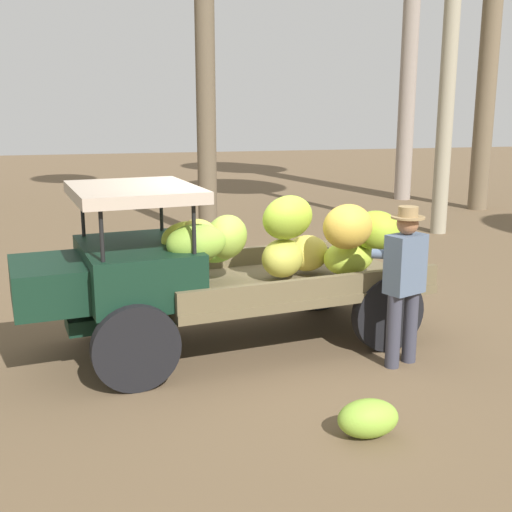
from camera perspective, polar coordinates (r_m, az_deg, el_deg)
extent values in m
plane|color=brown|center=(7.68, -0.03, -7.17)|extent=(60.00, 60.00, 0.00)
cube|color=black|center=(7.39, -0.72, -4.12)|extent=(4.02, 1.01, 0.16)
cylinder|color=black|center=(6.29, -10.49, -7.99)|extent=(0.86, 0.26, 0.85)
cylinder|color=black|center=(7.78, -12.93, -3.94)|extent=(0.86, 0.26, 0.85)
cylinder|color=black|center=(7.33, 11.53, -4.95)|extent=(0.86, 0.26, 0.85)
cylinder|color=black|center=(8.64, 5.69, -1.94)|extent=(0.86, 0.26, 0.85)
cube|color=brown|center=(7.51, 2.48, -2.42)|extent=(3.22, 2.13, 0.10)
cube|color=brown|center=(6.77, 5.31, -2.80)|extent=(2.98, 0.51, 0.22)
cube|color=brown|center=(8.18, 0.16, 0.06)|extent=(2.98, 0.51, 0.22)
cube|color=black|center=(6.91, -10.43, -1.22)|extent=(1.31, 1.66, 0.55)
cube|color=black|center=(6.81, -17.84, -2.34)|extent=(0.84, 1.15, 0.44)
cylinder|color=black|center=(6.09, -13.43, 2.01)|extent=(0.04, 0.04, 0.55)
cylinder|color=black|center=(7.36, -15.01, 3.80)|extent=(0.04, 0.04, 0.55)
cylinder|color=black|center=(6.28, -5.48, 2.64)|extent=(0.04, 0.04, 0.55)
cylinder|color=black|center=(7.51, -8.34, 4.30)|extent=(0.04, 0.04, 0.55)
cube|color=#B4A28E|center=(6.75, -10.72, 5.57)|extent=(1.42, 1.68, 0.12)
ellipsoid|color=gold|center=(7.41, 2.36, -0.18)|extent=(0.76, 0.75, 0.53)
ellipsoid|color=#95B52C|center=(7.53, 10.50, 2.22)|extent=(0.75, 0.75, 0.58)
ellipsoid|color=#97B631|center=(7.25, 2.80, 3.40)|extent=(0.79, 0.77, 0.63)
ellipsoid|color=#94B23F|center=(7.24, -2.64, 1.68)|extent=(0.79, 0.79, 0.61)
ellipsoid|color=#B3CE3C|center=(7.61, 8.15, -0.12)|extent=(0.77, 0.66, 0.48)
ellipsoid|color=gold|center=(7.66, 4.49, 0.26)|extent=(0.67, 0.70, 0.56)
ellipsoid|color=gold|center=(7.17, 8.07, 2.57)|extent=(0.67, 0.66, 0.58)
ellipsoid|color=#BFD23F|center=(6.92, -6.01, 1.47)|extent=(0.67, 0.57, 0.47)
ellipsoid|color=#83C43C|center=(7.32, -3.52, 1.21)|extent=(0.75, 0.70, 0.46)
ellipsoid|color=gold|center=(6.90, -5.17, 1.28)|extent=(0.53, 0.64, 0.61)
ellipsoid|color=#85AF3A|center=(6.53, -5.27, 1.17)|extent=(0.66, 0.47, 0.42)
cylinder|color=#373845|center=(6.88, 11.99, -6.48)|extent=(0.15, 0.15, 0.79)
cylinder|color=#373845|center=(7.07, 13.41, -6.03)|extent=(0.15, 0.15, 0.79)
cube|color=slate|center=(6.77, 13.00, -0.68)|extent=(0.46, 0.37, 0.61)
cylinder|color=slate|center=(6.74, 11.85, 0.12)|extent=(0.40, 0.28, 0.10)
cylinder|color=slate|center=(6.89, 12.96, 0.34)|extent=(0.21, 0.41, 0.10)
sphere|color=#956241|center=(6.69, 13.19, 2.77)|extent=(0.22, 0.22, 0.22)
cylinder|color=#94784D|center=(6.68, 13.22, 3.33)|extent=(0.34, 0.34, 0.02)
cylinder|color=#94784D|center=(6.67, 13.24, 3.84)|extent=(0.20, 0.20, 0.10)
ellipsoid|color=#89B63A|center=(5.56, 9.82, -13.89)|extent=(0.53, 0.33, 0.33)
cylinder|color=gray|center=(19.19, 13.48, 19.50)|extent=(0.46, 0.46, 9.78)
cylinder|color=gray|center=(14.16, 16.71, 17.61)|extent=(0.33, 0.33, 7.78)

